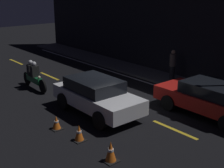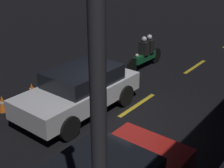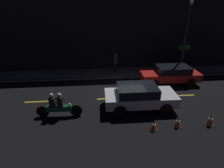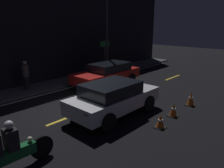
{
  "view_description": "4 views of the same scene",
  "coord_description": "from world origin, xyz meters",
  "px_view_note": "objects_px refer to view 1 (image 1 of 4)",
  "views": [
    {
      "loc": [
        9.82,
        -8.3,
        4.99
      ],
      "look_at": [
        -0.08,
        0.09,
        0.83
      ],
      "focal_mm": 50.0,
      "sensor_mm": 36.0,
      "label": 1
    },
    {
      "loc": [
        6.68,
        4.91,
        4.77
      ],
      "look_at": [
        0.02,
        -0.26,
        1.04
      ],
      "focal_mm": 50.0,
      "sensor_mm": 36.0,
      "label": 2
    },
    {
      "loc": [
        -1.89,
        -9.77,
        5.63
      ],
      "look_at": [
        -1.07,
        -0.43,
        1.24
      ],
      "focal_mm": 28.0,
      "sensor_mm": 36.0,
      "label": 3
    },
    {
      "loc": [
        -5.82,
        -6.74,
        3.68
      ],
      "look_at": [
        1.07,
        -0.53,
        1.07
      ],
      "focal_mm": 35.0,
      "sensor_mm": 36.0,
      "label": 4
    }
  ],
  "objects_px": {
    "traffic_cone_mid": "(79,133)",
    "pedestrian": "(173,65)",
    "traffic_cone_near": "(56,123)",
    "sedan_white": "(96,95)",
    "motorcycle": "(34,76)",
    "traffic_cone_far": "(111,152)",
    "taxi_red": "(211,98)"
  },
  "relations": [
    {
      "from": "taxi_red",
      "to": "traffic_cone_mid",
      "type": "relative_size",
      "value": 7.72
    },
    {
      "from": "sedan_white",
      "to": "traffic_cone_near",
      "type": "height_order",
      "value": "sedan_white"
    },
    {
      "from": "sedan_white",
      "to": "traffic_cone_near",
      "type": "xyz_separation_m",
      "value": [
        0.27,
        -2.03,
        -0.52
      ]
    },
    {
      "from": "motorcycle",
      "to": "traffic_cone_mid",
      "type": "xyz_separation_m",
      "value": [
        6.04,
        -1.43,
        -0.38
      ]
    },
    {
      "from": "taxi_red",
      "to": "traffic_cone_mid",
      "type": "bearing_deg",
      "value": 73.3
    },
    {
      "from": "pedestrian",
      "to": "taxi_red",
      "type": "bearing_deg",
      "value": -31.95
    },
    {
      "from": "taxi_red",
      "to": "motorcycle",
      "type": "distance_m",
      "value": 8.51
    },
    {
      "from": "sedan_white",
      "to": "traffic_cone_near",
      "type": "distance_m",
      "value": 2.12
    },
    {
      "from": "taxi_red",
      "to": "motorcycle",
      "type": "xyz_separation_m",
      "value": [
        -7.64,
        -3.75,
        -0.08
      ]
    },
    {
      "from": "traffic_cone_near",
      "to": "traffic_cone_mid",
      "type": "distance_m",
      "value": 1.26
    },
    {
      "from": "traffic_cone_near",
      "to": "taxi_red",
      "type": "bearing_deg",
      "value": 61.79
    },
    {
      "from": "sedan_white",
      "to": "motorcycle",
      "type": "distance_m",
      "value": 4.55
    },
    {
      "from": "traffic_cone_mid",
      "to": "pedestrian",
      "type": "bearing_deg",
      "value": 106.9
    },
    {
      "from": "motorcycle",
      "to": "traffic_cone_near",
      "type": "distance_m",
      "value": 5.06
    },
    {
      "from": "taxi_red",
      "to": "traffic_cone_near",
      "type": "bearing_deg",
      "value": 62.22
    },
    {
      "from": "sedan_white",
      "to": "traffic_cone_far",
      "type": "height_order",
      "value": "sedan_white"
    },
    {
      "from": "traffic_cone_near",
      "to": "pedestrian",
      "type": "relative_size",
      "value": 0.31
    },
    {
      "from": "sedan_white",
      "to": "taxi_red",
      "type": "height_order",
      "value": "sedan_white"
    },
    {
      "from": "traffic_cone_far",
      "to": "sedan_white",
      "type": "bearing_deg",
      "value": 148.77
    },
    {
      "from": "pedestrian",
      "to": "traffic_cone_mid",
      "type": "bearing_deg",
      "value": -73.1
    },
    {
      "from": "traffic_cone_mid",
      "to": "sedan_white",
      "type": "bearing_deg",
      "value": 128.51
    },
    {
      "from": "sedan_white",
      "to": "traffic_cone_near",
      "type": "relative_size",
      "value": 8.04
    },
    {
      "from": "traffic_cone_mid",
      "to": "traffic_cone_far",
      "type": "relative_size",
      "value": 0.87
    },
    {
      "from": "traffic_cone_near",
      "to": "traffic_cone_mid",
      "type": "xyz_separation_m",
      "value": [
        1.25,
        0.13,
        0.03
      ]
    },
    {
      "from": "taxi_red",
      "to": "pedestrian",
      "type": "bearing_deg",
      "value": -31.52
    },
    {
      "from": "sedan_white",
      "to": "taxi_red",
      "type": "distance_m",
      "value": 4.52
    },
    {
      "from": "traffic_cone_mid",
      "to": "pedestrian",
      "type": "xyz_separation_m",
      "value": [
        -2.32,
        7.62,
        0.65
      ]
    },
    {
      "from": "taxi_red",
      "to": "pedestrian",
      "type": "height_order",
      "value": "pedestrian"
    },
    {
      "from": "traffic_cone_near",
      "to": "motorcycle",
      "type": "bearing_deg",
      "value": 161.98
    },
    {
      "from": "traffic_cone_far",
      "to": "pedestrian",
      "type": "distance_m",
      "value": 8.64
    },
    {
      "from": "motorcycle",
      "to": "traffic_cone_mid",
      "type": "bearing_deg",
      "value": -11.5
    },
    {
      "from": "motorcycle",
      "to": "traffic_cone_near",
      "type": "bearing_deg",
      "value": -16.18
    }
  ]
}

